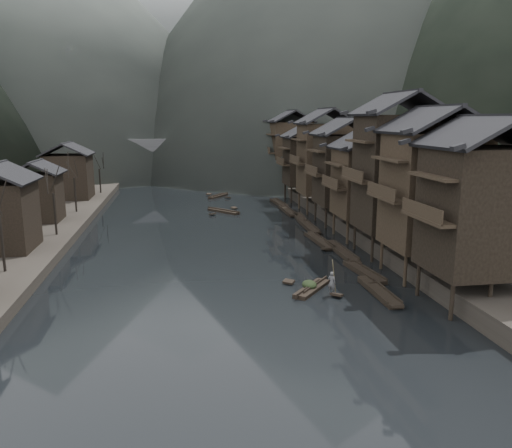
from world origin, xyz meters
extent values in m
plane|color=black|center=(0.00, 0.00, 0.00)|extent=(300.00, 300.00, 0.00)
cube|color=#2D2823|center=(35.00, 40.00, 0.90)|extent=(40.00, 200.00, 1.80)
cylinder|color=black|center=(14.20, -10.40, 1.30)|extent=(0.30, 0.30, 2.90)
cylinder|color=black|center=(14.20, -5.60, 1.30)|extent=(0.30, 0.30, 2.90)
cylinder|color=black|center=(16.95, -10.40, 1.30)|extent=(0.30, 0.30, 2.90)
cylinder|color=black|center=(16.95, -5.60, 1.30)|extent=(0.30, 0.30, 2.90)
cube|color=black|center=(17.30, -8.00, 6.98)|extent=(7.00, 6.00, 8.75)
cube|color=black|center=(13.30, -8.00, 6.54)|extent=(1.20, 5.70, 0.25)
cylinder|color=black|center=(14.20, -3.40, 1.30)|extent=(0.30, 0.30, 2.90)
cylinder|color=black|center=(14.20, 1.40, 1.30)|extent=(0.30, 0.30, 2.90)
cylinder|color=black|center=(16.95, -3.40, 1.30)|extent=(0.30, 0.30, 2.90)
cylinder|color=black|center=(16.95, 1.40, 1.30)|extent=(0.30, 0.30, 2.90)
cube|color=black|center=(17.30, -1.00, 7.37)|extent=(7.00, 6.00, 9.54)
cube|color=black|center=(13.30, -1.00, 6.89)|extent=(1.20, 5.70, 0.25)
cylinder|color=black|center=(14.20, 3.60, 1.30)|extent=(0.30, 0.30, 2.90)
cylinder|color=black|center=(14.20, 8.40, 1.30)|extent=(0.30, 0.30, 2.90)
cylinder|color=black|center=(16.95, 3.60, 1.30)|extent=(0.30, 0.30, 2.90)
cylinder|color=black|center=(16.95, 8.40, 1.30)|extent=(0.30, 0.30, 2.90)
cube|color=black|center=(17.30, 6.00, 8.09)|extent=(7.00, 6.00, 10.99)
cube|color=black|center=(13.30, 6.00, 7.55)|extent=(1.20, 5.70, 0.25)
cylinder|color=black|center=(14.20, 10.60, 1.30)|extent=(0.30, 0.30, 2.90)
cylinder|color=black|center=(14.20, 15.40, 1.30)|extent=(0.30, 0.30, 2.90)
cylinder|color=black|center=(16.95, 10.60, 1.30)|extent=(0.30, 0.30, 2.90)
cylinder|color=black|center=(16.95, 15.40, 1.30)|extent=(0.30, 0.30, 2.90)
cube|color=black|center=(17.30, 13.00, 6.32)|extent=(7.00, 6.00, 7.44)
cube|color=black|center=(13.30, 13.00, 5.95)|extent=(1.20, 5.70, 0.25)
cylinder|color=black|center=(14.20, 18.60, 1.30)|extent=(0.30, 0.30, 2.90)
cylinder|color=black|center=(14.20, 23.40, 1.30)|extent=(0.30, 0.30, 2.90)
cylinder|color=black|center=(16.95, 18.60, 1.30)|extent=(0.30, 0.30, 2.90)
cylinder|color=black|center=(16.95, 23.40, 1.30)|extent=(0.30, 0.30, 2.90)
cube|color=black|center=(17.30, 21.00, 6.92)|extent=(7.00, 6.00, 8.64)
cube|color=black|center=(13.30, 21.00, 6.49)|extent=(1.20, 5.70, 0.25)
cylinder|color=black|center=(14.20, 27.60, 1.30)|extent=(0.30, 0.30, 2.90)
cylinder|color=black|center=(14.20, 32.40, 1.30)|extent=(0.30, 0.30, 2.90)
cylinder|color=black|center=(16.95, 27.60, 1.30)|extent=(0.30, 0.30, 2.90)
cylinder|color=black|center=(16.95, 32.40, 1.30)|extent=(0.30, 0.30, 2.90)
cube|color=black|center=(17.30, 30.00, 7.56)|extent=(7.00, 6.00, 9.92)
cube|color=black|center=(13.30, 30.00, 7.06)|extent=(1.20, 5.70, 0.25)
cylinder|color=black|center=(14.20, 37.60, 1.30)|extent=(0.30, 0.30, 2.90)
cylinder|color=black|center=(14.20, 42.40, 1.30)|extent=(0.30, 0.30, 2.90)
cylinder|color=black|center=(16.95, 37.60, 1.30)|extent=(0.30, 0.30, 2.90)
cylinder|color=black|center=(16.95, 42.40, 1.30)|extent=(0.30, 0.30, 2.90)
cube|color=black|center=(17.30, 40.00, 6.43)|extent=(7.00, 6.00, 7.65)
cube|color=black|center=(13.30, 40.00, 6.04)|extent=(1.20, 5.70, 0.25)
cylinder|color=black|center=(14.20, 49.60, 1.30)|extent=(0.30, 0.30, 2.90)
cylinder|color=black|center=(14.20, 54.40, 1.30)|extent=(0.30, 0.30, 2.90)
cylinder|color=black|center=(16.95, 49.60, 1.30)|extent=(0.30, 0.30, 2.90)
cylinder|color=black|center=(16.95, 54.40, 1.30)|extent=(0.30, 0.30, 2.90)
cube|color=black|center=(17.30, 52.00, 7.59)|extent=(7.00, 6.00, 9.98)
cube|color=black|center=(13.30, 52.00, 7.09)|extent=(1.20, 5.70, 0.25)
cube|color=black|center=(-20.50, 24.00, 4.10)|extent=(5.00, 5.00, 5.80)
cube|color=black|center=(-20.50, 42.00, 4.60)|extent=(6.50, 6.50, 6.80)
cylinder|color=black|center=(-17.00, 2.64, 3.54)|extent=(0.24, 0.24, 4.67)
cylinder|color=black|center=(-17.00, 15.93, 3.47)|extent=(0.24, 0.24, 4.54)
cylinder|color=black|center=(-17.00, 29.69, 3.51)|extent=(0.24, 0.24, 4.63)
cylinder|color=black|center=(-17.00, 47.34, 3.21)|extent=(0.24, 0.24, 4.01)
cube|color=black|center=(11.41, -4.86, 0.15)|extent=(1.12, 6.42, 0.30)
cube|color=black|center=(11.41, -4.86, 0.33)|extent=(1.17, 6.29, 0.10)
cube|color=black|center=(11.42, -1.78, 0.29)|extent=(0.94, 0.79, 0.34)
cube|color=black|center=(11.41, -7.94, 0.29)|extent=(0.94, 0.79, 0.34)
cube|color=black|center=(12.10, 0.11, 0.15)|extent=(1.83, 6.27, 0.30)
cube|color=black|center=(12.10, 0.11, 0.33)|extent=(1.87, 6.15, 0.10)
cube|color=black|center=(12.46, 3.05, 0.29)|extent=(1.02, 0.87, 0.33)
cube|color=black|center=(11.75, -2.84, 0.29)|extent=(1.02, 0.87, 0.33)
cube|color=black|center=(12.37, 7.01, 0.15)|extent=(1.22, 7.56, 0.30)
cube|color=black|center=(12.37, 7.01, 0.33)|extent=(1.27, 7.41, 0.10)
cube|color=black|center=(12.43, 10.64, 0.29)|extent=(0.95, 0.94, 0.36)
cube|color=black|center=(12.31, 3.39, 0.29)|extent=(0.95, 0.94, 0.36)
cube|color=black|center=(11.40, 11.73, 0.15)|extent=(1.56, 7.32, 0.30)
cube|color=black|center=(11.40, 11.73, 0.33)|extent=(1.60, 7.18, 0.10)
cube|color=black|center=(11.62, 15.22, 0.29)|extent=(0.99, 0.95, 0.36)
cube|color=black|center=(11.18, 8.25, 0.29)|extent=(0.99, 0.95, 0.36)
cube|color=black|center=(12.14, 18.83, 0.15)|extent=(1.22, 6.97, 0.30)
cube|color=black|center=(12.14, 18.83, 0.33)|extent=(1.27, 6.83, 0.10)
cube|color=black|center=(12.08, 22.16, 0.29)|extent=(0.95, 0.87, 0.35)
cube|color=black|center=(12.20, 15.49, 0.29)|extent=(0.95, 0.87, 0.35)
cube|color=black|center=(12.43, 24.93, 0.15)|extent=(1.62, 5.88, 0.30)
cube|color=black|center=(12.43, 24.93, 0.33)|extent=(1.66, 5.77, 0.10)
cube|color=black|center=(12.18, 27.70, 0.29)|extent=(1.00, 0.80, 0.32)
cube|color=black|center=(12.68, 22.16, 0.29)|extent=(1.00, 0.80, 0.32)
cube|color=black|center=(11.86, 29.69, 0.15)|extent=(1.13, 7.60, 0.30)
cube|color=black|center=(11.86, 29.69, 0.33)|extent=(1.18, 7.45, 0.10)
cube|color=black|center=(11.87, 33.34, 0.29)|extent=(0.94, 0.93, 0.37)
cube|color=black|center=(11.85, 26.05, 0.29)|extent=(0.94, 0.93, 0.37)
cube|color=black|center=(11.95, 36.55, 0.15)|extent=(1.61, 7.44, 0.30)
cube|color=black|center=(11.95, 36.55, 0.33)|extent=(1.65, 7.30, 0.10)
cube|color=black|center=(12.20, 40.08, 0.29)|extent=(1.00, 0.97, 0.36)
cube|color=black|center=(11.71, 33.01, 0.29)|extent=(1.00, 0.97, 0.36)
cube|color=black|center=(2.71, 31.17, 0.15)|extent=(4.42, 5.08, 0.30)
cube|color=black|center=(2.71, 31.17, 0.33)|extent=(4.38, 5.02, 0.10)
cube|color=black|center=(4.46, 33.31, 0.29)|extent=(1.11, 1.09, 0.32)
cube|color=black|center=(0.96, 29.04, 0.29)|extent=(1.11, 1.09, 0.32)
cube|color=black|center=(3.12, 45.62, 0.15)|extent=(3.88, 5.00, 0.30)
cube|color=black|center=(3.12, 45.62, 0.33)|extent=(3.86, 4.94, 0.10)
cube|color=black|center=(1.65, 47.75, 0.29)|extent=(1.08, 1.03, 0.31)
cube|color=black|center=(4.58, 43.49, 0.29)|extent=(1.08, 1.03, 0.31)
cube|color=#4C4C4F|center=(0.00, 72.00, 7.20)|extent=(40.00, 6.00, 1.60)
cube|color=#4C4C4F|center=(0.00, 69.30, 8.50)|extent=(40.00, 0.50, 1.00)
cube|color=#4C4C4F|center=(0.00, 74.70, 8.50)|extent=(40.00, 0.50, 1.00)
cube|color=#4C4C4F|center=(-14.00, 72.00, 3.20)|extent=(3.20, 6.00, 6.40)
cube|color=#4C4C4F|center=(-4.50, 72.00, 3.20)|extent=(3.20, 6.00, 6.40)
cube|color=#4C4C4F|center=(4.50, 72.00, 3.20)|extent=(3.20, 6.00, 6.40)
cube|color=#4C4C4F|center=(14.00, 72.00, 3.20)|extent=(3.20, 6.00, 6.40)
cone|color=#474F49|center=(-50.00, 135.00, 43.16)|extent=(168.00, 168.00, 86.31)
cone|color=gray|center=(0.00, 210.00, 58.08)|extent=(320.00, 320.00, 116.16)
cube|color=black|center=(6.51, -3.27, 0.15)|extent=(3.85, 4.38, 0.30)
cube|color=black|center=(6.51, -3.27, 0.33)|extent=(3.83, 4.34, 0.10)
cube|color=black|center=(5.05, -1.48, 0.29)|extent=(1.07, 1.03, 0.30)
cube|color=black|center=(7.97, -5.05, 0.29)|extent=(1.07, 1.03, 0.30)
ellipsoid|color=black|center=(6.36, -3.08, 0.78)|extent=(1.15, 1.50, 0.69)
imported|color=#57575A|center=(7.67, -4.68, 1.31)|extent=(0.75, 0.74, 1.74)
cylinder|color=#8C7A51|center=(7.87, -4.68, 4.02)|extent=(1.00, 1.69, 3.67)
camera|label=1|loc=(-3.61, -39.47, 13.30)|focal=35.00mm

